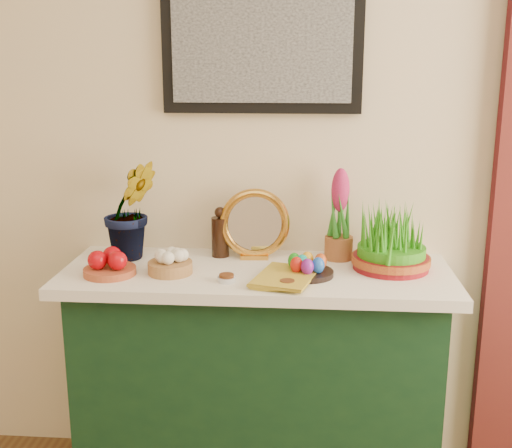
{
  "coord_description": "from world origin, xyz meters",
  "views": [
    {
      "loc": [
        0.11,
        -0.2,
        1.61
      ],
      "look_at": [
        -0.06,
        1.95,
        1.07
      ],
      "focal_mm": 45.0,
      "sensor_mm": 36.0,
      "label": 1
    }
  ],
  "objects_px": {
    "hyacinth_green": "(130,194)",
    "book": "(259,274)",
    "mirror": "(255,225)",
    "sideboard": "(257,385)",
    "wheatgrass_sabzeh": "(392,242)"
  },
  "relations": [
    {
      "from": "hyacinth_green",
      "to": "book",
      "type": "distance_m",
      "value": 0.59
    },
    {
      "from": "sideboard",
      "to": "mirror",
      "type": "bearing_deg",
      "value": 97.95
    },
    {
      "from": "sideboard",
      "to": "hyacinth_green",
      "type": "height_order",
      "value": "hyacinth_green"
    },
    {
      "from": "sideboard",
      "to": "mirror",
      "type": "distance_m",
      "value": 0.61
    },
    {
      "from": "sideboard",
      "to": "book",
      "type": "relative_size",
      "value": 5.2
    },
    {
      "from": "sideboard",
      "to": "mirror",
      "type": "height_order",
      "value": "mirror"
    },
    {
      "from": "hyacinth_green",
      "to": "mirror",
      "type": "xyz_separation_m",
      "value": [
        0.46,
        0.04,
        -0.12
      ]
    },
    {
      "from": "mirror",
      "to": "book",
      "type": "relative_size",
      "value": 1.08
    },
    {
      "from": "hyacinth_green",
      "to": "mirror",
      "type": "relative_size",
      "value": 1.84
    },
    {
      "from": "wheatgrass_sabzeh",
      "to": "mirror",
      "type": "bearing_deg",
      "value": 168.53
    },
    {
      "from": "sideboard",
      "to": "hyacinth_green",
      "type": "relative_size",
      "value": 2.61
    },
    {
      "from": "wheatgrass_sabzeh",
      "to": "sideboard",
      "type": "bearing_deg",
      "value": -175.31
    },
    {
      "from": "mirror",
      "to": "sideboard",
      "type": "bearing_deg",
      "value": -82.05
    },
    {
      "from": "sideboard",
      "to": "wheatgrass_sabzeh",
      "type": "height_order",
      "value": "wheatgrass_sabzeh"
    },
    {
      "from": "book",
      "to": "wheatgrass_sabzeh",
      "type": "xyz_separation_m",
      "value": [
        0.47,
        0.14,
        0.08
      ]
    }
  ]
}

